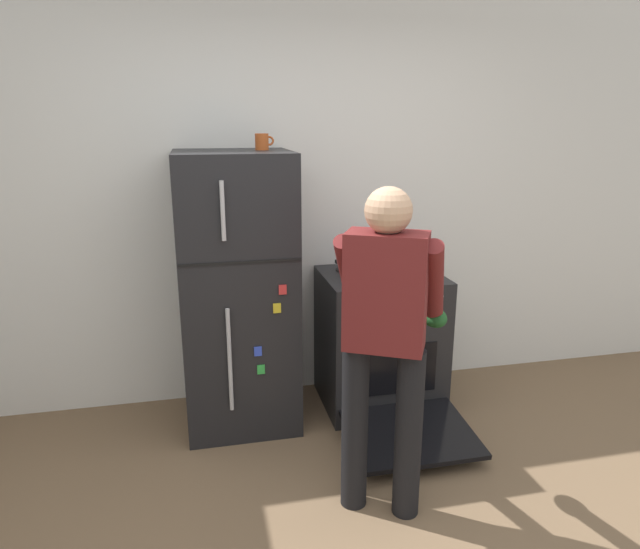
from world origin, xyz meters
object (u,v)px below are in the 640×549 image
at_px(red_pot, 360,267).
at_px(coffee_mug, 262,142).
at_px(stove_range, 380,342).
at_px(refrigerator, 238,292).
at_px(person_cook, 386,326).

distance_m(red_pot, coffee_mug, 0.97).
bearing_deg(stove_range, red_pot, -168.65).
bearing_deg(coffee_mug, stove_range, -5.21).
bearing_deg(refrigerator, person_cook, -59.47).
bearing_deg(person_cook, refrigerator, 120.53).
bearing_deg(refrigerator, red_pot, -3.71).
height_order(person_cook, coffee_mug, coffee_mug).
bearing_deg(refrigerator, stove_range, -1.09).
distance_m(refrigerator, red_pot, 0.78).
xyz_separation_m(refrigerator, stove_range, (0.93, -0.02, -0.41)).
xyz_separation_m(person_cook, red_pot, (0.17, 0.97, 0.02)).
bearing_deg(person_cook, coffee_mug, 111.39).
bearing_deg(person_cook, stove_range, 72.04).
distance_m(refrigerator, stove_range, 1.01).
bearing_deg(stove_range, person_cook, -107.96).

